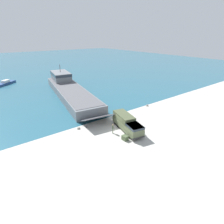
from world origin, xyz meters
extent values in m
plane|color=#B7B5AD|center=(0.00, 0.00, 0.00)|extent=(240.00, 240.00, 0.00)
cube|color=#285B70|center=(0.00, 95.05, 0.00)|extent=(240.00, 180.00, 0.01)
cube|color=slate|center=(0.86, 22.61, 1.16)|extent=(12.03, 33.97, 2.31)
cube|color=#56565B|center=(0.86, 22.61, 2.35)|extent=(11.27, 32.57, 0.08)
cube|color=slate|center=(2.57, 33.96, 3.67)|extent=(6.33, 9.96, 2.71)
cube|color=#28333D|center=(2.57, 33.96, 4.47)|extent=(6.49, 10.07, 0.81)
cylinder|color=#3F3F42|center=(2.57, 33.96, 6.22)|extent=(0.16, 0.16, 2.40)
cube|color=#56565B|center=(-1.96, 4.00, 1.27)|extent=(6.66, 5.29, 2.23)
cube|color=#566042|center=(1.13, -1.59, 0.95)|extent=(3.87, 8.20, 1.09)
cube|color=#566042|center=(0.60, -4.14, 1.88)|extent=(2.68, 3.07, 0.76)
cube|color=#28333D|center=(0.60, -4.14, 2.07)|extent=(2.76, 3.11, 0.38)
cube|color=#495236|center=(1.40, -0.27, 2.11)|extent=(3.20, 5.36, 1.22)
cube|color=#2D2D2D|center=(0.35, -5.38, 0.56)|extent=(2.37, 0.71, 0.32)
cylinder|color=black|center=(1.56, -4.18, 0.63)|extent=(0.64, 1.31, 1.26)
cylinder|color=black|center=(-0.29, -3.80, 0.63)|extent=(0.64, 1.31, 1.26)
cylinder|color=black|center=(2.43, 0.08, 0.63)|extent=(0.64, 1.31, 1.26)
cylinder|color=black|center=(0.59, 0.46, 0.63)|extent=(0.64, 1.31, 1.26)
cylinder|color=black|center=(2.66, 1.16, 0.63)|extent=(0.64, 1.31, 1.26)
cylinder|color=black|center=(0.81, 1.54, 0.63)|extent=(0.64, 1.31, 1.26)
cylinder|color=#3D4C33|center=(-1.74, -1.01, 0.44)|extent=(0.14, 0.14, 0.89)
cylinder|color=#3D4C33|center=(-1.65, -0.86, 0.44)|extent=(0.14, 0.14, 0.89)
cube|color=#3D4C33|center=(-1.70, -0.93, 1.24)|extent=(0.44, 0.50, 0.70)
sphere|color=tan|center=(-1.70, -0.93, 1.71)|extent=(0.24, 0.24, 0.24)
cube|color=navy|center=(-12.84, 48.55, 0.37)|extent=(7.87, 7.23, 0.73)
cube|color=silver|center=(-12.36, 48.97, 1.13)|extent=(2.92, 2.82, 0.80)
cylinder|color=#333338|center=(-4.50, 3.69, 0.30)|extent=(0.23, 0.23, 0.59)
sphere|color=#333338|center=(-4.50, 3.69, 0.66)|extent=(0.26, 0.26, 0.26)
cube|color=#475638|center=(-1.33, -3.90, 0.41)|extent=(0.88, 1.03, 0.81)
sphere|color=gray|center=(-5.97, 4.17, 0.00)|extent=(0.69, 0.69, 0.69)
sphere|color=gray|center=(13.08, 4.61, 0.00)|extent=(0.70, 0.70, 0.70)
camera|label=1|loc=(-17.91, -22.83, 16.27)|focal=28.00mm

